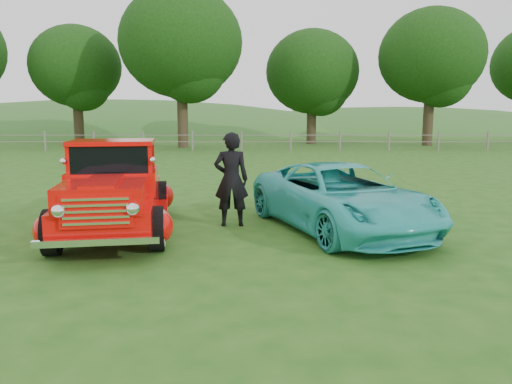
{
  "coord_description": "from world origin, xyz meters",
  "views": [
    {
      "loc": [
        0.95,
        -8.46,
        2.28
      ],
      "look_at": [
        0.93,
        1.2,
        0.75
      ],
      "focal_mm": 35.0,
      "sensor_mm": 36.0,
      "label": 1
    }
  ],
  "objects_px": {
    "tree_mid_east": "(432,56)",
    "red_pickup": "(115,191)",
    "teal_sedan": "(341,197)",
    "tree_mid_west": "(76,67)",
    "tree_near_east": "(312,72)",
    "tree_near_west": "(181,43)",
    "man": "(231,179)"
  },
  "relations": [
    {
      "from": "tree_mid_west",
      "to": "tree_near_east",
      "type": "relative_size",
      "value": 1.02
    },
    {
      "from": "tree_near_east",
      "to": "teal_sedan",
      "type": "height_order",
      "value": "tree_near_east"
    },
    {
      "from": "tree_mid_west",
      "to": "man",
      "type": "xyz_separation_m",
      "value": [
        12.43,
        -26.48,
        -4.6
      ]
    },
    {
      "from": "tree_mid_west",
      "to": "tree_near_west",
      "type": "xyz_separation_m",
      "value": [
        8.0,
        -3.0,
        1.25
      ]
    },
    {
      "from": "red_pickup",
      "to": "man",
      "type": "bearing_deg",
      "value": 4.29
    },
    {
      "from": "red_pickup",
      "to": "teal_sedan",
      "type": "xyz_separation_m",
      "value": [
        4.37,
        0.13,
        -0.14
      ]
    },
    {
      "from": "tree_mid_east",
      "to": "red_pickup",
      "type": "relative_size",
      "value": 1.82
    },
    {
      "from": "tree_mid_west",
      "to": "teal_sedan",
      "type": "height_order",
      "value": "tree_mid_west"
    },
    {
      "from": "tree_mid_west",
      "to": "tree_near_east",
      "type": "height_order",
      "value": "tree_mid_west"
    },
    {
      "from": "red_pickup",
      "to": "tree_near_west",
      "type": "bearing_deg",
      "value": 85.97
    },
    {
      "from": "tree_mid_west",
      "to": "tree_mid_east",
      "type": "relative_size",
      "value": 0.9
    },
    {
      "from": "teal_sedan",
      "to": "man",
      "type": "bearing_deg",
      "value": 148.86
    },
    {
      "from": "tree_mid_west",
      "to": "tree_near_west",
      "type": "height_order",
      "value": "tree_near_west"
    },
    {
      "from": "red_pickup",
      "to": "teal_sedan",
      "type": "relative_size",
      "value": 1.11
    },
    {
      "from": "tree_mid_east",
      "to": "red_pickup",
      "type": "height_order",
      "value": "tree_mid_east"
    },
    {
      "from": "tree_mid_east",
      "to": "red_pickup",
      "type": "xyz_separation_m",
      "value": [
        -14.78,
        -26.01,
        -5.38
      ]
    },
    {
      "from": "teal_sedan",
      "to": "tree_mid_east",
      "type": "bearing_deg",
      "value": 47.55
    },
    {
      "from": "man",
      "to": "tree_near_west",
      "type": "bearing_deg",
      "value": -83.13
    },
    {
      "from": "tree_mid_east",
      "to": "teal_sedan",
      "type": "distance_m",
      "value": 28.44
    },
    {
      "from": "tree_mid_west",
      "to": "teal_sedan",
      "type": "bearing_deg",
      "value": -61.51
    },
    {
      "from": "tree_near_west",
      "to": "man",
      "type": "bearing_deg",
      "value": -79.31
    },
    {
      "from": "tree_mid_east",
      "to": "man",
      "type": "bearing_deg",
      "value": -116.26
    },
    {
      "from": "tree_near_west",
      "to": "tree_near_east",
      "type": "xyz_separation_m",
      "value": [
        9.0,
        4.0,
        -1.55
      ]
    },
    {
      "from": "red_pickup",
      "to": "teal_sedan",
      "type": "bearing_deg",
      "value": -7.6
    },
    {
      "from": "tree_near_west",
      "to": "tree_near_east",
      "type": "relative_size",
      "value": 1.25
    },
    {
      "from": "teal_sedan",
      "to": "tree_mid_west",
      "type": "bearing_deg",
      "value": 97.95
    },
    {
      "from": "red_pickup",
      "to": "man",
      "type": "xyz_separation_m",
      "value": [
        2.21,
        0.53,
        0.16
      ]
    },
    {
      "from": "teal_sedan",
      "to": "red_pickup",
      "type": "bearing_deg",
      "value": 161.16
    },
    {
      "from": "tree_near_west",
      "to": "man",
      "type": "xyz_separation_m",
      "value": [
        4.43,
        -23.48,
        -5.84
      ]
    },
    {
      "from": "red_pickup",
      "to": "man",
      "type": "relative_size",
      "value": 2.72
    },
    {
      "from": "teal_sedan",
      "to": "man",
      "type": "height_order",
      "value": "man"
    },
    {
      "from": "tree_mid_east",
      "to": "red_pickup",
      "type": "bearing_deg",
      "value": -119.6
    }
  ]
}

